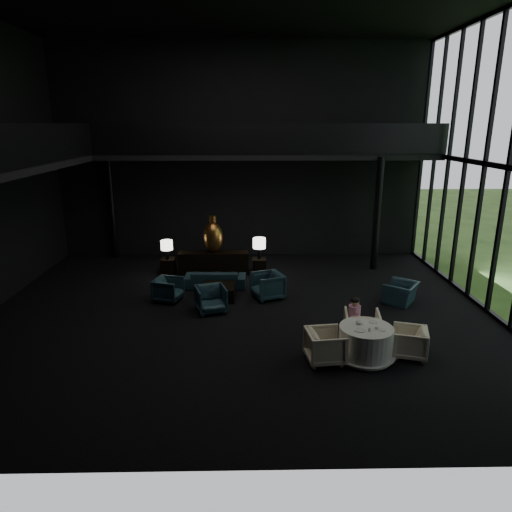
{
  "coord_description": "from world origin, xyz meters",
  "views": [
    {
      "loc": [
        0.22,
        -11.76,
        5.09
      ],
      "look_at": [
        0.46,
        0.5,
        1.52
      ],
      "focal_mm": 32.0,
      "sensor_mm": 36.0,
      "label": 1
    }
  ],
  "objects_px": {
    "lounge_armchair_west": "(168,289)",
    "lounge_armchair_east": "(268,283)",
    "side_table_left": "(169,266)",
    "child": "(355,310)",
    "sofa": "(215,277)",
    "dining_chair_east": "(410,341)",
    "table_lamp_left": "(167,246)",
    "dining_table": "(365,344)",
    "side_table_right": "(259,266)",
    "table_lamp_right": "(259,244)",
    "dining_chair_west": "(325,344)",
    "coffee_table": "(219,292)",
    "console": "(214,263)",
    "dining_chair_north": "(362,324)",
    "lounge_armchair_south": "(211,297)",
    "bronze_urn": "(213,237)",
    "window_armchair": "(401,291)"
  },
  "relations": [
    {
      "from": "lounge_armchair_west",
      "to": "lounge_armchair_east",
      "type": "bearing_deg",
      "value": -71.43
    },
    {
      "from": "side_table_left",
      "to": "child",
      "type": "xyz_separation_m",
      "value": [
        5.38,
        -5.2,
        0.49
      ]
    },
    {
      "from": "sofa",
      "to": "dining_chair_east",
      "type": "distance_m",
      "value": 6.6
    },
    {
      "from": "lounge_armchair_west",
      "to": "table_lamp_left",
      "type": "bearing_deg",
      "value": 25.32
    },
    {
      "from": "lounge_armchair_east",
      "to": "dining_table",
      "type": "height_order",
      "value": "lounge_armchair_east"
    },
    {
      "from": "side_table_right",
      "to": "child",
      "type": "bearing_deg",
      "value": -67.21
    },
    {
      "from": "side_table_left",
      "to": "dining_table",
      "type": "height_order",
      "value": "dining_table"
    },
    {
      "from": "table_lamp_right",
      "to": "dining_chair_west",
      "type": "xyz_separation_m",
      "value": [
        1.3,
        -6.28,
        -0.63
      ]
    },
    {
      "from": "coffee_table",
      "to": "child",
      "type": "xyz_separation_m",
      "value": [
        3.45,
        -2.75,
        0.55
      ]
    },
    {
      "from": "side_table_left",
      "to": "dining_chair_east",
      "type": "distance_m",
      "value": 8.88
    },
    {
      "from": "coffee_table",
      "to": "lounge_armchair_east",
      "type": "bearing_deg",
      "value": 0.03
    },
    {
      "from": "dining_table",
      "to": "dining_chair_west",
      "type": "bearing_deg",
      "value": -171.13
    },
    {
      "from": "side_table_right",
      "to": "dining_chair_east",
      "type": "bearing_deg",
      "value": -61.98
    },
    {
      "from": "sofa",
      "to": "console",
      "type": "bearing_deg",
      "value": -82.15
    },
    {
      "from": "side_table_right",
      "to": "sofa",
      "type": "height_order",
      "value": "sofa"
    },
    {
      "from": "console",
      "to": "child",
      "type": "distance_m",
      "value": 6.4
    },
    {
      "from": "table_lamp_left",
      "to": "dining_chair_east",
      "type": "height_order",
      "value": "table_lamp_left"
    },
    {
      "from": "sofa",
      "to": "dining_chair_north",
      "type": "distance_m",
      "value": 5.44
    },
    {
      "from": "side_table_left",
      "to": "dining_chair_west",
      "type": "distance_m",
      "value": 7.75
    },
    {
      "from": "lounge_armchair_west",
      "to": "side_table_right",
      "type": "bearing_deg",
      "value": -31.47
    },
    {
      "from": "child",
      "to": "sofa",
      "type": "bearing_deg",
      "value": -45.89
    },
    {
      "from": "table_lamp_left",
      "to": "dining_table",
      "type": "distance_m",
      "value": 8.15
    },
    {
      "from": "lounge_armchair_south",
      "to": "child",
      "type": "relative_size",
      "value": 1.37
    },
    {
      "from": "side_table_left",
      "to": "lounge_armchair_south",
      "type": "height_order",
      "value": "lounge_armchair_south"
    },
    {
      "from": "dining_chair_west",
      "to": "child",
      "type": "xyz_separation_m",
      "value": [
        0.88,
        1.12,
        0.33
      ]
    },
    {
      "from": "table_lamp_right",
      "to": "lounge_armchair_east",
      "type": "distance_m",
      "value": 2.49
    },
    {
      "from": "lounge_armchair_east",
      "to": "dining_table",
      "type": "relative_size",
      "value": 0.71
    },
    {
      "from": "side_table_left",
      "to": "dining_chair_north",
      "type": "bearing_deg",
      "value": -44.1
    },
    {
      "from": "side_table_left",
      "to": "lounge_armchair_west",
      "type": "distance_m",
      "value": 2.64
    },
    {
      "from": "dining_table",
      "to": "console",
      "type": "bearing_deg",
      "value": 121.96
    },
    {
      "from": "table_lamp_left",
      "to": "lounge_armchair_east",
      "type": "xyz_separation_m",
      "value": [
        3.39,
        -2.32,
        -0.55
      ]
    },
    {
      "from": "table_lamp_right",
      "to": "lounge_armchair_west",
      "type": "distance_m",
      "value": 3.84
    },
    {
      "from": "dining_chair_north",
      "to": "dining_chair_east",
      "type": "height_order",
      "value": "dining_chair_north"
    },
    {
      "from": "side_table_left",
      "to": "side_table_right",
      "type": "relative_size",
      "value": 1.03
    },
    {
      "from": "bronze_urn",
      "to": "dining_table",
      "type": "height_order",
      "value": "bronze_urn"
    },
    {
      "from": "coffee_table",
      "to": "dining_chair_north",
      "type": "bearing_deg",
      "value": -38.85
    },
    {
      "from": "bronze_urn",
      "to": "sofa",
      "type": "relative_size",
      "value": 0.71
    },
    {
      "from": "table_lamp_left",
      "to": "lounge_armchair_east",
      "type": "bearing_deg",
      "value": -34.43
    },
    {
      "from": "lounge_armchair_west",
      "to": "child",
      "type": "distance_m",
      "value": 5.6
    },
    {
      "from": "console",
      "to": "dining_chair_north",
      "type": "xyz_separation_m",
      "value": [
        3.93,
        -5.32,
        0.07
      ]
    },
    {
      "from": "side_table_right",
      "to": "lounge_armchair_west",
      "type": "height_order",
      "value": "lounge_armchair_west"
    },
    {
      "from": "child",
      "to": "side_table_left",
      "type": "bearing_deg",
      "value": -44.05
    },
    {
      "from": "lounge_armchair_east",
      "to": "window_armchair",
      "type": "xyz_separation_m",
      "value": [
        3.9,
        -0.46,
        -0.11
      ]
    },
    {
      "from": "window_armchair",
      "to": "console",
      "type": "bearing_deg",
      "value": -81.07
    },
    {
      "from": "sofa",
      "to": "coffee_table",
      "type": "height_order",
      "value": "sofa"
    },
    {
      "from": "lounge_armchair_east",
      "to": "dining_chair_north",
      "type": "bearing_deg",
      "value": 15.55
    },
    {
      "from": "side_table_right",
      "to": "bronze_urn",
      "type": "bearing_deg",
      "value": -179.89
    },
    {
      "from": "lounge_armchair_west",
      "to": "window_armchair",
      "type": "height_order",
      "value": "lounge_armchair_west"
    },
    {
      "from": "dining_chair_west",
      "to": "dining_table",
      "type": "bearing_deg",
      "value": -87.82
    },
    {
      "from": "sofa",
      "to": "dining_chair_east",
      "type": "relative_size",
      "value": 2.5
    }
  ]
}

